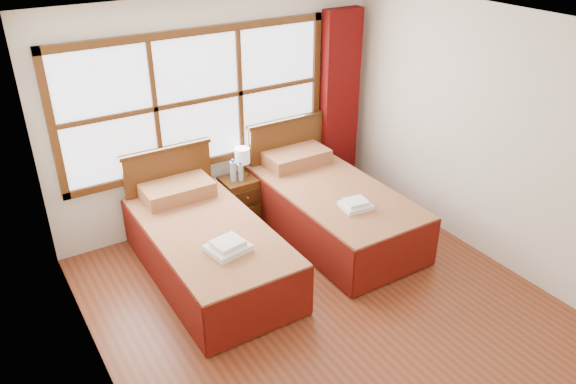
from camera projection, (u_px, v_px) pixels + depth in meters
floor at (331, 313)px, 5.29m from camera, size 4.50×4.50×0.00m
ceiling at (344, 33)px, 4.07m from camera, size 4.50×4.50×0.00m
wall_back at (219, 112)px, 6.37m from camera, size 4.00×0.00×4.00m
wall_left at (95, 265)px, 3.74m from camera, size 0.00×4.50×4.50m
wall_right at (498, 142)px, 5.61m from camera, size 0.00×4.50×4.50m
window at (199, 100)px, 6.13m from camera, size 3.16×0.06×1.56m
curtain at (339, 102)px, 7.07m from camera, size 0.50×0.16×2.30m
bed_left at (207, 246)px, 5.70m from camera, size 1.10×2.13×1.07m
bed_right at (330, 206)px, 6.42m from camera, size 1.12×2.18×1.09m
nightstand at (240, 199)px, 6.70m from camera, size 0.41×0.40×0.54m
towels_left at (228, 246)px, 5.17m from camera, size 0.41×0.37×0.11m
towels_right at (356, 204)px, 5.86m from camera, size 0.34×0.31×0.09m
lamp at (242, 156)px, 6.54m from camera, size 0.18×0.18×0.35m
bottle_near at (233, 171)px, 6.47m from camera, size 0.07×0.07×0.27m
bottle_far at (241, 172)px, 6.49m from camera, size 0.06×0.06×0.22m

